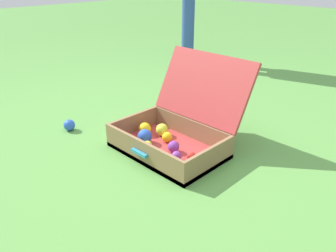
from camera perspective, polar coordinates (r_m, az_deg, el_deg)
name	(u,v)px	position (r m, az deg, el deg)	size (l,w,h in m)	color
ground_plane	(171,145)	(1.95, 0.48, -3.16)	(16.00, 16.00, 0.00)	#569342
open_suitcase	(176,129)	(1.88, 1.38, -0.43)	(0.60, 0.60, 0.49)	#B23838
stray_ball_on_grass	(69,125)	(2.19, -16.34, 0.15)	(0.07, 0.07, 0.07)	blue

